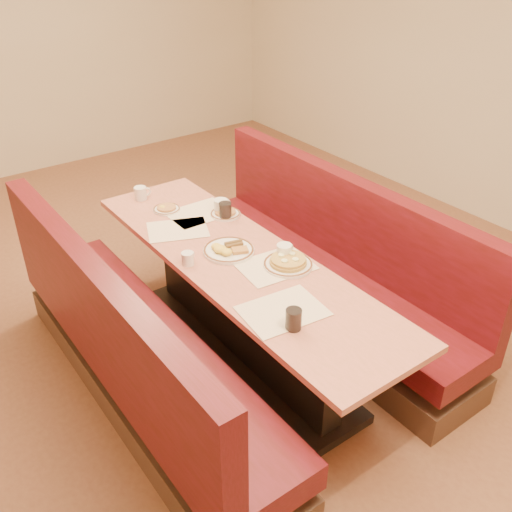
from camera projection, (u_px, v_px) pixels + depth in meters
ground at (241, 355)px, 3.80m from camera, size 8.00×8.00×0.00m
room_envelope at (236, 54)px, 2.80m from camera, size 6.04×8.04×2.82m
diner_table at (240, 309)px, 3.60m from camera, size 0.70×2.50×0.75m
booth_left at (135, 357)px, 3.24m from camera, size 0.55×2.50×1.05m
booth_right at (326, 274)px, 3.98m from camera, size 0.55×2.50×1.05m
placemat_near_left at (283, 311)px, 2.96m from camera, size 0.46×0.36×0.00m
placemat_near_right at (275, 266)px, 3.33m from camera, size 0.45×0.36×0.00m
placemat_far_left at (178, 229)px, 3.71m from camera, size 0.47×0.41×0.00m
placemat_far_right at (199, 213)px, 3.92m from camera, size 0.42×0.31×0.00m
pancake_plate at (288, 263)px, 3.33m from camera, size 0.29×0.29×0.07m
eggs_plate at (228, 250)px, 3.46m from camera, size 0.31×0.31×0.06m
extra_plate_mid at (225, 213)px, 3.89m from camera, size 0.21×0.21×0.04m
extra_plate_far at (166, 209)px, 3.95m from camera, size 0.19×0.19×0.04m
coffee_mug_a at (285, 252)px, 3.38m from camera, size 0.13×0.09×0.10m
coffee_mug_b at (188, 258)px, 3.34m from camera, size 0.10×0.07×0.08m
coffee_mug_c at (221, 206)px, 3.90m from camera, size 0.13×0.09×0.10m
coffee_mug_d at (141, 193)px, 4.09m from camera, size 0.12×0.09×0.09m
soda_tumbler_near at (294, 319)px, 2.81m from camera, size 0.08×0.08×0.11m
soda_tumbler_mid at (225, 211)px, 3.83m from camera, size 0.08×0.08×0.12m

